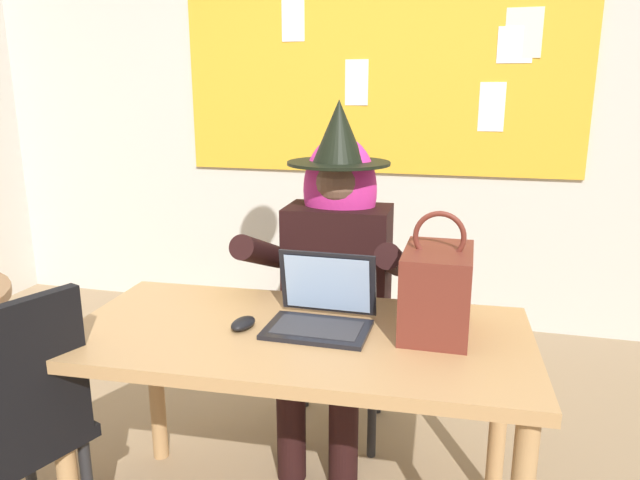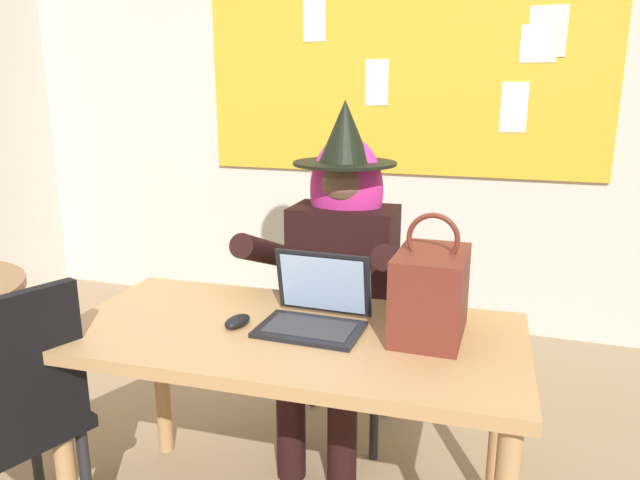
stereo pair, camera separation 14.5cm
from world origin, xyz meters
The scene contains 8 objects.
wall_back_bulletin centered at (0.00, 1.97, 1.40)m, with size 5.30×2.20×2.77m.
desk_main centered at (0.09, -0.03, 0.63)m, with size 1.45×0.76×0.72m.
chair_at_desk centered at (0.06, 0.67, 0.52)m, with size 0.46×0.46×0.92m.
person_costumed centered at (0.07, 0.55, 0.80)m, with size 0.60×0.67×1.41m.
laptop centered at (0.15, 0.02, 0.77)m, with size 0.32×0.26×0.22m.
computer_mouse centered at (-0.07, -0.06, 0.74)m, with size 0.06×0.10×0.03m, color black.
handbag centered at (0.50, 0.07, 0.86)m, with size 0.20×0.30×0.38m.
chair_spare_by_window centered at (-0.66, -0.43, 0.51)m, with size 0.54×0.54×0.91m.
Camera 1 is at (0.59, -1.64, 1.44)m, focal length 32.92 mm.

